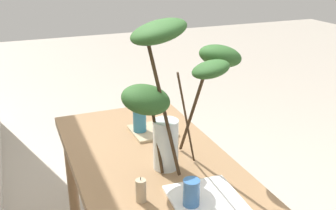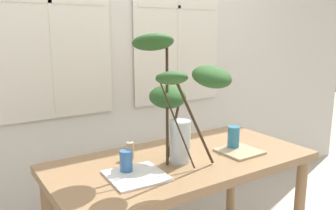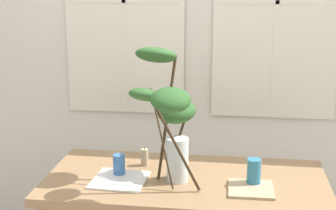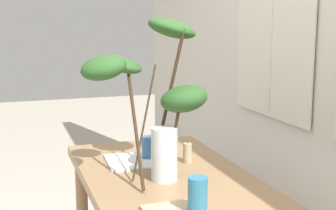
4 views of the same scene
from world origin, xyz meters
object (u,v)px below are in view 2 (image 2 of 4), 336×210
Objects in this scene: vase_with_branches at (176,92)px; drinking_glass_blue_left at (126,162)px; plate_square_left at (136,176)px; pillar_candle at (130,151)px; drinking_glass_blue_right at (233,138)px; dining_table at (182,174)px; plate_square_right at (239,151)px.

drinking_glass_blue_left is (-0.28, 0.04, -0.34)m from vase_with_branches.
pillar_candle is at bearing 69.42° from plate_square_left.
drinking_glass_blue_right is at bearing 1.62° from vase_with_branches.
drinking_glass_blue_right is 0.51× the size of plate_square_left.
drinking_glass_blue_right reaches higher than pillar_candle.
dining_table is 0.38m from plate_square_right.
plate_square_right reaches higher than dining_table.
vase_with_branches reaches higher than dining_table.
vase_with_branches reaches higher than plate_square_left.
drinking_glass_blue_left is 0.53× the size of plate_square_right.
drinking_glass_blue_left reaches higher than pillar_candle.
drinking_glass_blue_right is 1.30× the size of pillar_candle.
drinking_glass_blue_right is at bearing 3.70° from plate_square_left.
plate_square_left is 1.23× the size of plate_square_right.
vase_with_branches is at bearing -8.04° from drinking_glass_blue_left.
pillar_candle is (0.09, 0.24, 0.04)m from plate_square_left.
pillar_candle is at bearing 128.90° from vase_with_branches.
plate_square_left is (-0.34, -0.09, 0.10)m from dining_table.
plate_square_left is 2.55× the size of pillar_candle.
drinking_glass_blue_right is 0.71m from plate_square_left.
drinking_glass_blue_right is 0.10m from plate_square_right.
plate_square_right is at bearing -7.70° from drinking_glass_blue_left.
vase_with_branches is 0.59m from plate_square_right.
vase_with_branches is 0.55m from drinking_glass_blue_right.
vase_with_branches is 0.44m from drinking_glass_blue_left.
drinking_glass_blue_left is 0.71m from plate_square_right.
drinking_glass_blue_left is at bearing 104.49° from plate_square_left.
drinking_glass_blue_right is (0.44, 0.01, -0.33)m from vase_with_branches.
pillar_candle is at bearing 148.70° from dining_table.
plate_square_right reaches higher than plate_square_left.
dining_table is 10.61× the size of drinking_glass_blue_right.
vase_with_branches reaches higher than pillar_candle.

